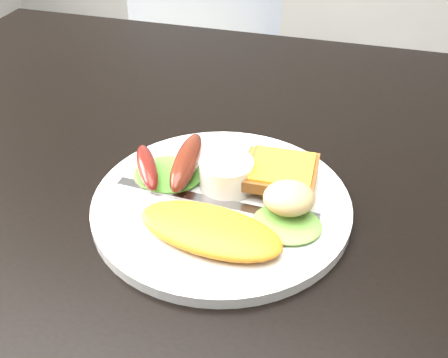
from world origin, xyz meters
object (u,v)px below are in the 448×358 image
(dining_chair, at_px, (184,84))
(plate, at_px, (221,204))
(dining_table, at_px, (254,169))
(person, at_px, (337,37))

(dining_chair, height_order, plate, plate)
(plate, bearing_deg, dining_chair, 112.95)
(dining_table, height_order, plate, plate)
(dining_chair, bearing_deg, dining_table, -78.30)
(dining_table, xyz_separation_m, dining_chair, (-0.37, 0.74, -0.28))
(dining_chair, xyz_separation_m, person, (0.41, -0.15, 0.24))
(dining_table, relative_size, plate, 4.34)
(person, relative_size, plate, 4.96)
(dining_table, bearing_deg, plate, -95.66)
(plate, bearing_deg, dining_table, 84.34)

